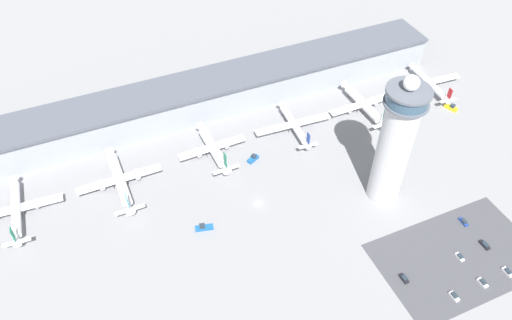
% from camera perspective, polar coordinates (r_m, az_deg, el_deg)
% --- Properties ---
extents(ground_plane, '(1000.00, 1000.00, 0.00)m').
position_cam_1_polar(ground_plane, '(215.74, 0.29, -5.01)').
color(ground_plane, gray).
extents(terminal_building, '(256.54, 25.00, 17.81)m').
position_cam_1_polar(terminal_building, '(257.61, -6.02, 7.31)').
color(terminal_building, '#9399A3').
rests_on(terminal_building, ground).
extents(control_tower, '(17.18, 17.18, 62.50)m').
position_cam_1_polar(control_tower, '(205.64, 15.62, 1.82)').
color(control_tower, '#BCBCC1').
rests_on(control_tower, ground).
extents(parking_lot_surface, '(64.00, 40.00, 0.01)m').
position_cam_1_polar(parking_lot_surface, '(214.44, 22.08, -10.23)').
color(parking_lot_surface, '#424247').
rests_on(parking_lot_surface, ground).
extents(airplane_gate_alpha, '(37.89, 38.13, 12.31)m').
position_cam_1_polar(airplane_gate_alpha, '(231.20, -25.75, -5.09)').
color(airplane_gate_alpha, silver).
rests_on(airplane_gate_alpha, ground).
extents(airplane_gate_bravo, '(37.72, 40.25, 14.44)m').
position_cam_1_polar(airplane_gate_bravo, '(226.82, -15.33, -2.15)').
color(airplane_gate_bravo, white).
rests_on(airplane_gate_bravo, ground).
extents(airplane_gate_charlie, '(33.26, 34.62, 14.41)m').
position_cam_1_polar(airplane_gate_charlie, '(234.16, -4.97, 1.44)').
color(airplane_gate_charlie, white).
rests_on(airplane_gate_charlie, ground).
extents(airplane_gate_delta, '(39.67, 35.17, 11.75)m').
position_cam_1_polar(airplane_gate_delta, '(246.79, 4.35, 4.09)').
color(airplane_gate_delta, silver).
rests_on(airplane_gate_delta, ground).
extents(airplane_gate_echo, '(37.66, 37.85, 13.91)m').
position_cam_1_polar(airplane_gate_echo, '(264.12, 12.17, 6.27)').
color(airplane_gate_echo, white).
rests_on(airplane_gate_echo, ground).
extents(airplane_gate_foxtrot, '(39.81, 35.84, 11.50)m').
position_cam_1_polar(airplane_gate_foxtrot, '(289.18, 19.17, 8.36)').
color(airplane_gate_foxtrot, silver).
rests_on(airplane_gate_foxtrot, ground).
extents(service_truck_catering, '(7.78, 4.05, 2.68)m').
position_cam_1_polar(service_truck_catering, '(207.62, -5.98, -7.68)').
color(service_truck_catering, black).
rests_on(service_truck_catering, ground).
extents(service_truck_fuel, '(4.81, 7.28, 3.19)m').
position_cam_1_polar(service_truck_fuel, '(280.52, 21.41, 5.61)').
color(service_truck_fuel, black).
rests_on(service_truck_fuel, ground).
extents(service_truck_baggage, '(6.35, 4.65, 3.00)m').
position_cam_1_polar(service_truck_baggage, '(233.05, -0.32, 0.16)').
color(service_truck_baggage, black).
rests_on(service_truck_baggage, ground).
extents(car_grey_coupe, '(1.96, 4.79, 1.55)m').
position_cam_1_polar(car_grey_coupe, '(221.51, 24.68, -8.81)').
color(car_grey_coupe, black).
rests_on(car_grey_coupe, ground).
extents(car_silver_sedan, '(1.95, 4.69, 1.51)m').
position_cam_1_polar(car_silver_sedan, '(225.93, 22.64, -6.54)').
color(car_silver_sedan, black).
rests_on(car_silver_sedan, ground).
extents(car_black_suv, '(2.01, 4.41, 1.54)m').
position_cam_1_polar(car_black_suv, '(210.28, 24.48, -12.64)').
color(car_black_suv, black).
rests_on(car_black_suv, ground).
extents(car_red_hatchback, '(1.75, 4.10, 1.36)m').
position_cam_1_polar(car_red_hatchback, '(214.07, 22.26, -10.20)').
color(car_red_hatchback, black).
rests_on(car_red_hatchback, ground).
extents(car_maroon_suv, '(1.93, 4.33, 1.57)m').
position_cam_1_polar(car_maroon_suv, '(202.93, 21.72, -14.26)').
color(car_maroon_suv, black).
rests_on(car_maroon_suv, ground).
extents(car_navy_sedan, '(1.89, 4.60, 1.60)m').
position_cam_1_polar(car_navy_sedan, '(217.14, 26.81, -11.35)').
color(car_navy_sedan, black).
rests_on(car_navy_sedan, ground).
extents(car_yellow_taxi, '(2.00, 4.24, 1.58)m').
position_cam_1_polar(car_yellow_taxi, '(201.16, 16.57, -12.86)').
color(car_yellow_taxi, black).
rests_on(car_yellow_taxi, ground).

